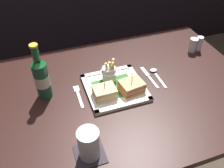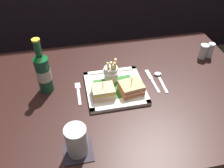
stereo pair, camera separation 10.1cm
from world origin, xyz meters
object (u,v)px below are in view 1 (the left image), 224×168
(beer_bottle, at_px, (41,78))
(fork, at_px, (78,95))
(square_plate, at_px, (115,88))
(pepper_shaker, at_px, (199,44))
(fries_cup, at_px, (109,71))
(sandwich_half_right, at_px, (132,86))
(spoon, at_px, (155,73))
(dining_table, at_px, (109,109))
(knife, at_px, (149,76))
(water_glass, at_px, (89,145))
(salt_shaker, at_px, (193,46))
(sandwich_half_left, at_px, (105,93))

(beer_bottle, xyz_separation_m, fork, (0.13, -0.04, -0.10))
(square_plate, bearing_deg, pepper_shaker, 15.74)
(fries_cup, bearing_deg, sandwich_half_right, -56.94)
(sandwich_half_right, height_order, spoon, sandwich_half_right)
(dining_table, xyz_separation_m, square_plate, (0.03, 0.02, 0.11))
(fork, bearing_deg, pepper_shaker, 10.96)
(sandwich_half_right, height_order, pepper_shaker, sandwich_half_right)
(square_plate, xyz_separation_m, knife, (0.18, 0.03, -0.01))
(beer_bottle, relative_size, pepper_shaker, 3.20)
(water_glass, bearing_deg, fork, 84.46)
(sandwich_half_right, xyz_separation_m, fork, (-0.22, 0.06, -0.03))
(dining_table, distance_m, water_glass, 0.34)
(dining_table, height_order, salt_shaker, salt_shaker)
(square_plate, distance_m, pepper_shaker, 0.55)
(fries_cup, bearing_deg, fork, -164.31)
(sandwich_half_right, xyz_separation_m, spoon, (0.16, 0.08, -0.03))
(square_plate, height_order, sandwich_half_left, sandwich_half_left)
(square_plate, height_order, spoon, square_plate)
(spoon, bearing_deg, fork, -176.48)
(dining_table, distance_m, sandwich_half_right, 0.16)
(spoon, bearing_deg, fries_cup, 174.88)
(square_plate, distance_m, knife, 0.18)
(knife, height_order, pepper_shaker, pepper_shaker)
(pepper_shaker, bearing_deg, fork, -169.04)
(sandwich_half_right, relative_size, fork, 0.78)
(dining_table, xyz_separation_m, beer_bottle, (-0.26, 0.08, 0.20))
(fries_cup, bearing_deg, dining_table, -108.73)
(sandwich_half_right, xyz_separation_m, salt_shaker, (0.43, 0.19, -0.00))
(sandwich_half_left, height_order, pepper_shaker, sandwich_half_left)
(sandwich_half_right, xyz_separation_m, water_glass, (-0.25, -0.24, 0.02))
(square_plate, xyz_separation_m, fork, (-0.16, 0.02, -0.01))
(sandwich_half_left, relative_size, water_glass, 0.81)
(water_glass, bearing_deg, knife, 40.32)
(dining_table, relative_size, beer_bottle, 5.21)
(square_plate, distance_m, fork, 0.16)
(fries_cup, height_order, knife, fries_cup)
(knife, bearing_deg, water_glass, -139.68)
(sandwich_half_left, bearing_deg, fork, 149.72)
(sandwich_half_left, distance_m, salt_shaker, 0.58)
(fries_cup, height_order, salt_shaker, fries_cup)
(fries_cup, distance_m, spoon, 0.23)
(sandwich_half_right, bearing_deg, spoon, 27.45)
(sandwich_half_right, distance_m, salt_shaker, 0.47)
(sandwich_half_left, bearing_deg, fries_cup, 62.10)
(square_plate, bearing_deg, sandwich_half_right, -35.77)
(sandwich_half_left, relative_size, spoon, 0.66)
(fork, distance_m, spoon, 0.38)
(sandwich_half_left, bearing_deg, pepper_shaker, 18.10)
(beer_bottle, bearing_deg, fork, -18.61)
(water_glass, height_order, pepper_shaker, water_glass)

